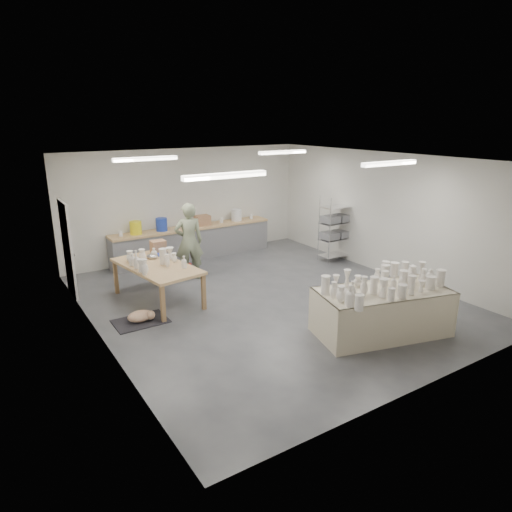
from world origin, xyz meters
TOP-DOWN VIEW (x-y plane):
  - room at (-0.11, 0.08)m, footprint 8.00×8.02m
  - back_counter at (-0.01, 3.68)m, footprint 4.60×0.60m
  - wire_shelf at (3.20, 1.40)m, footprint 0.88×0.48m
  - drying_table at (0.85, -2.44)m, footprint 2.58×1.72m
  - work_table at (-1.99, 1.32)m, footprint 1.40×2.31m
  - rug at (-2.69, 0.39)m, footprint 1.00×0.70m
  - cat at (-2.66, 0.38)m, footprint 0.57×0.47m
  - potter at (-0.81, 2.17)m, footprint 0.78×0.61m
  - red_stool at (-0.81, 2.44)m, footprint 0.39×0.39m

SIDE VIEW (x-z plane):
  - rug at x=-2.69m, z-range 0.00..0.02m
  - cat at x=-2.66m, z-range 0.02..0.23m
  - red_stool at x=-0.81m, z-range 0.11..0.40m
  - drying_table at x=0.85m, z-range -0.14..1.06m
  - back_counter at x=-0.01m, z-range -0.13..1.11m
  - work_table at x=-1.99m, z-range 0.22..1.42m
  - wire_shelf at x=3.20m, z-range 0.02..1.82m
  - potter at x=-0.81m, z-range 0.00..1.87m
  - room at x=-0.11m, z-range 0.56..3.56m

